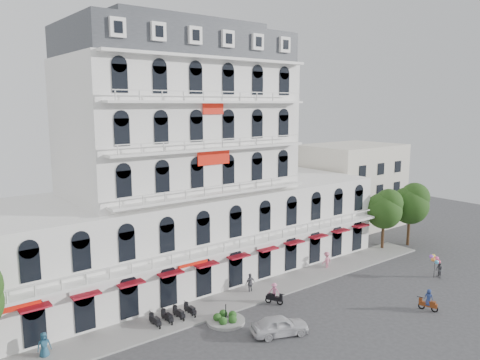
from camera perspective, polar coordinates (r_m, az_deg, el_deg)
name	(u,v)px	position (r m, az deg, el deg)	size (l,w,h in m)	color
ground	(304,340)	(38.08, 7.78, -18.75)	(120.00, 120.00, 0.00)	#38383A
sidewalk	(233,300)	(44.13, -0.87, -14.45)	(53.00, 4.00, 0.16)	gray
main_building	(180,181)	(48.53, -7.31, -0.14)	(45.00, 15.00, 25.80)	silver
flank_building_east	(351,185)	(70.43, 13.35, -0.65)	(14.00, 10.00, 12.00)	beige
traffic_island	(226,319)	(40.24, -1.74, -16.63)	(3.20, 3.20, 1.60)	gray
parked_scooter_row	(173,322)	(40.85, -8.13, -16.72)	(4.40, 1.80, 1.10)	black
tree_east_inner	(384,208)	(60.03, 17.20, -3.28)	(4.40, 4.37, 7.57)	#382314
tree_east_outer	(410,202)	(62.71, 20.07, -2.59)	(4.65, 4.65, 8.05)	#382314
parked_car	(280,325)	(38.27, 4.86, -17.24)	(1.82, 4.53, 1.54)	silver
rider_east	(428,300)	(45.09, 21.99, -13.43)	(0.76, 1.67, 1.97)	brown
rider_center	(274,293)	(43.30, 4.18, -13.58)	(1.05, 1.53, 2.00)	black
pedestrian_left	(44,345)	(37.70, -22.77, -18.09)	(0.94, 0.61, 1.92)	navy
pedestrian_mid	(250,283)	(45.54, 1.25, -12.47)	(1.14, 0.47, 1.94)	#585860
pedestrian_right	(327,260)	(52.59, 10.51, -9.61)	(1.23, 0.71, 1.91)	pink
balloon_vendor	(437,266)	(53.22, 22.94, -9.62)	(1.44, 1.33, 2.45)	#515358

